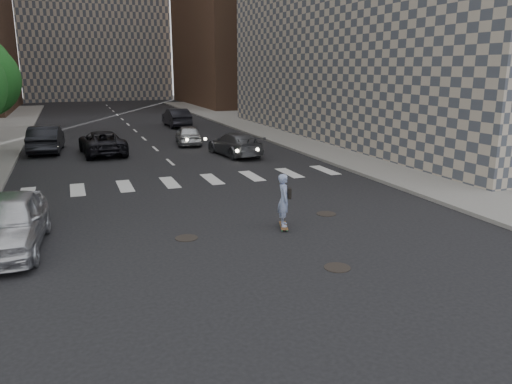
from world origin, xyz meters
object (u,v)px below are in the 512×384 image
at_px(traffic_car_a, 46,139).
at_px(traffic_car_e, 176,118).
at_px(traffic_car_d, 188,135).
at_px(traffic_car_c, 102,143).
at_px(silver_sedan, 7,223).
at_px(skateboarder, 284,200).
at_px(traffic_car_b, 235,144).

height_order(traffic_car_a, traffic_car_e, traffic_car_a).
bearing_deg(traffic_car_d, traffic_car_e, -89.55).
bearing_deg(traffic_car_c, silver_sedan, 73.07).
distance_m(traffic_car_a, traffic_car_c, 3.76).
height_order(skateboarder, traffic_car_d, skateboarder).
distance_m(skateboarder, silver_sedan, 8.27).
bearing_deg(traffic_car_b, skateboarder, 70.59).
relative_size(traffic_car_c, traffic_car_e, 1.06).
bearing_deg(traffic_car_b, traffic_car_c, -31.17).
relative_size(traffic_car_b, traffic_car_e, 0.97).
bearing_deg(traffic_car_e, skateboarder, 83.90).
distance_m(traffic_car_d, traffic_car_e, 10.74).
height_order(silver_sedan, traffic_car_b, silver_sedan).
bearing_deg(traffic_car_c, traffic_car_b, 152.56).
height_order(skateboarder, traffic_car_c, skateboarder).
relative_size(silver_sedan, traffic_car_b, 1.03).
height_order(silver_sedan, traffic_car_a, traffic_car_a).
bearing_deg(traffic_car_d, skateboarder, 94.28).
relative_size(traffic_car_c, traffic_car_d, 1.30).
bearing_deg(silver_sedan, traffic_car_c, 81.48).
distance_m(traffic_car_b, traffic_car_d, 5.45).
xyz_separation_m(traffic_car_a, traffic_car_c, (3.18, -2.00, -0.11)).
height_order(silver_sedan, traffic_car_e, silver_sedan).
bearing_deg(skateboarder, silver_sedan, -168.37).
distance_m(traffic_car_a, traffic_car_b, 11.77).
bearing_deg(traffic_car_d, traffic_car_a, 7.97).
relative_size(traffic_car_b, traffic_car_c, 0.92).
height_order(traffic_car_a, traffic_car_c, traffic_car_a).
xyz_separation_m(traffic_car_a, traffic_car_b, (10.56, -5.20, -0.15)).
bearing_deg(traffic_car_d, traffic_car_b, 115.28).
relative_size(skateboarder, silver_sedan, 0.38).
distance_m(skateboarder, traffic_car_b, 14.03).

